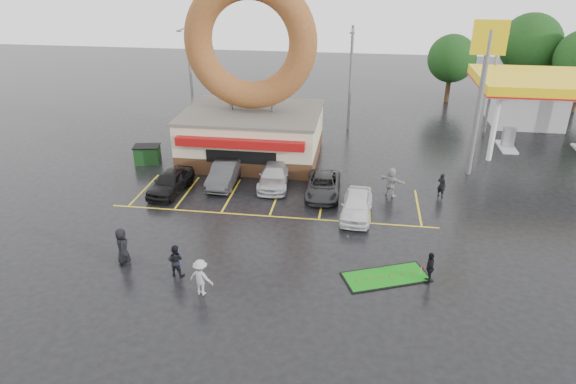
# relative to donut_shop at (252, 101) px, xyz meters

# --- Properties ---
(ground) EXTENTS (120.00, 120.00, 0.00)m
(ground) POSITION_rel_donut_shop_xyz_m (3.00, -12.97, -4.46)
(ground) COLOR black
(ground) RESTS_ON ground
(donut_shop) EXTENTS (10.20, 8.70, 13.50)m
(donut_shop) POSITION_rel_donut_shop_xyz_m (0.00, 0.00, 0.00)
(donut_shop) COLOR #472B19
(donut_shop) RESTS_ON ground
(gas_station) EXTENTS (12.30, 13.65, 5.90)m
(gas_station) POSITION_rel_donut_shop_xyz_m (23.00, 7.97, -0.77)
(gas_station) COLOR silver
(gas_station) RESTS_ON ground
(shell_sign) EXTENTS (2.20, 0.36, 10.60)m
(shell_sign) POSITION_rel_donut_shop_xyz_m (16.00, -0.97, 2.91)
(shell_sign) COLOR slate
(shell_sign) RESTS_ON ground
(streetlight_left) EXTENTS (0.40, 2.21, 9.00)m
(streetlight_left) POSITION_rel_donut_shop_xyz_m (-7.00, 6.95, 0.32)
(streetlight_left) COLOR slate
(streetlight_left) RESTS_ON ground
(streetlight_mid) EXTENTS (0.40, 2.21, 9.00)m
(streetlight_mid) POSITION_rel_donut_shop_xyz_m (7.00, 7.95, 0.32)
(streetlight_mid) COLOR slate
(streetlight_mid) RESTS_ON ground
(streetlight_right) EXTENTS (0.40, 2.21, 9.00)m
(streetlight_right) POSITION_rel_donut_shop_xyz_m (19.00, 8.95, 0.32)
(streetlight_right) COLOR slate
(streetlight_right) RESTS_ON ground
(tree_far_c) EXTENTS (6.30, 6.30, 9.00)m
(tree_far_c) POSITION_rel_donut_shop_xyz_m (25.00, 21.03, 1.37)
(tree_far_c) COLOR #332114
(tree_far_c) RESTS_ON ground
(tree_far_d) EXTENTS (4.90, 4.90, 7.00)m
(tree_far_d) POSITION_rel_donut_shop_xyz_m (17.00, 19.03, 0.07)
(tree_far_d) COLOR #332114
(tree_far_d) RESTS_ON ground
(car_black) EXTENTS (2.31, 4.60, 1.50)m
(car_black) POSITION_rel_donut_shop_xyz_m (-4.04, -7.13, -3.71)
(car_black) COLOR black
(car_black) RESTS_ON ground
(car_dgrey) EXTENTS (1.66, 4.63, 1.52)m
(car_dgrey) POSITION_rel_donut_shop_xyz_m (-0.86, -5.30, -3.71)
(car_dgrey) COLOR #2E2E30
(car_dgrey) RESTS_ON ground
(car_silver) EXTENTS (2.26, 4.95, 1.41)m
(car_silver) POSITION_rel_donut_shop_xyz_m (2.53, -4.97, -3.76)
(car_silver) COLOR #AFAEB4
(car_silver) RESTS_ON ground
(car_grey) EXTENTS (2.26, 4.71, 1.30)m
(car_grey) POSITION_rel_donut_shop_xyz_m (5.94, -6.06, -3.82)
(car_grey) COLOR #2A2A2C
(car_grey) RESTS_ON ground
(car_white) EXTENTS (1.99, 4.46, 1.49)m
(car_white) POSITION_rel_donut_shop_xyz_m (8.18, -8.80, -3.72)
(car_white) COLOR silver
(car_white) RESTS_ON ground
(person_blue) EXTENTS (0.68, 0.63, 1.55)m
(person_blue) POSITION_rel_donut_shop_xyz_m (-0.41, -16.25, -3.69)
(person_blue) COLOR navy
(person_blue) RESTS_ON ground
(person_blackjkt) EXTENTS (0.85, 0.68, 1.68)m
(person_blackjkt) POSITION_rel_donut_shop_xyz_m (-0.40, -16.36, -3.63)
(person_blackjkt) COLOR black
(person_blackjkt) RESTS_ON ground
(person_hoodie) EXTENTS (1.29, 0.91, 1.82)m
(person_hoodie) POSITION_rel_donut_shop_xyz_m (1.28, -17.66, -3.56)
(person_hoodie) COLOR #939396
(person_hoodie) RESTS_ON ground
(person_bystander) EXTENTS (0.94, 1.12, 1.95)m
(person_bystander) POSITION_rel_donut_shop_xyz_m (-3.43, -15.68, -3.49)
(person_bystander) COLOR black
(person_bystander) RESTS_ON ground
(person_cameraman) EXTENTS (0.55, 1.01, 1.64)m
(person_cameraman) POSITION_rel_donut_shop_xyz_m (11.81, -15.15, -3.65)
(person_cameraman) COLOR black
(person_cameraman) RESTS_ON ground
(person_walker_near) EXTENTS (1.84, 1.45, 1.95)m
(person_walker_near) POSITION_rel_donut_shop_xyz_m (10.31, -5.54, -3.49)
(person_walker_near) COLOR #969699
(person_walker_near) RESTS_ON ground
(person_walker_far) EXTENTS (0.70, 0.68, 1.62)m
(person_walker_far) POSITION_rel_donut_shop_xyz_m (13.54, -5.21, -3.66)
(person_walker_far) COLOR black
(person_walker_far) RESTS_ON ground
(dumpster) EXTENTS (1.99, 1.52, 1.30)m
(dumpster) POSITION_rel_donut_shop_xyz_m (-7.60, -2.38, -3.81)
(dumpster) COLOR #173B18
(dumpster) RESTS_ON ground
(putting_green) EXTENTS (4.56, 3.28, 0.53)m
(putting_green) POSITION_rel_donut_shop_xyz_m (9.80, -15.08, -4.43)
(putting_green) COLOR black
(putting_green) RESTS_ON ground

